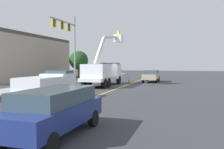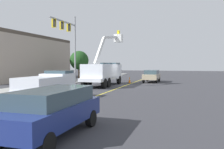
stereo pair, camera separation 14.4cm
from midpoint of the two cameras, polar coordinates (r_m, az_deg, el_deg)
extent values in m
plane|color=#38383D|center=(27.77, 3.25, -2.70)|extent=(120.00, 120.00, 0.00)
cube|color=#9E9E99|center=(31.06, -12.54, -2.08)|extent=(60.09, 5.57, 0.12)
cube|color=yellow|center=(27.77, 3.25, -2.70)|extent=(49.98, 1.81, 0.01)
cube|color=white|center=(27.59, -2.05, -0.86)|extent=(8.28, 2.77, 0.36)
cube|color=white|center=(30.04, -0.39, 0.90)|extent=(2.70, 2.44, 1.60)
cube|color=#384C56|center=(30.22, -0.27, 2.24)|extent=(1.87, 2.16, 0.64)
cube|color=white|center=(26.63, -2.76, 0.56)|extent=(5.33, 2.67, 1.80)
cube|color=white|center=(25.76, -2.82, 5.80)|extent=(1.58, 0.98, 2.99)
cube|color=white|center=(27.25, 0.02, 8.93)|extent=(2.30, 1.35, 0.54)
cube|color=white|center=(28.14, 1.69, 8.69)|extent=(0.90, 0.90, 0.90)
cube|color=yellow|center=(28.21, 1.69, 9.90)|extent=(0.36, 0.24, 0.60)
cylinder|color=black|center=(30.69, -2.25, -1.21)|extent=(1.05, 0.37, 1.04)
cylinder|color=black|center=(30.01, 1.80, -1.30)|extent=(1.05, 0.37, 1.04)
cylinder|color=black|center=(26.65, -5.39, -1.81)|extent=(1.05, 0.37, 1.04)
cylinder|color=black|center=(25.87, -0.79, -1.94)|extent=(1.05, 0.37, 1.04)
cylinder|color=black|center=(25.45, -6.54, -2.03)|extent=(1.05, 0.37, 1.04)
cylinder|color=black|center=(24.63, -1.74, -2.17)|extent=(1.05, 0.37, 1.04)
cube|color=white|center=(17.34, -14.70, -3.54)|extent=(5.67, 2.28, 0.30)
cube|color=white|center=(18.34, -12.67, -1.46)|extent=(2.08, 2.00, 1.10)
cube|color=#384C56|center=(18.48, -12.38, 0.07)|extent=(1.40, 1.81, 0.56)
cube|color=white|center=(16.46, -16.58, -2.49)|extent=(3.43, 2.21, 1.10)
cylinder|color=black|center=(19.43, -14.15, -3.85)|extent=(0.85, 0.33, 0.84)
cylinder|color=black|center=(18.51, -9.15, -4.12)|extent=(0.85, 0.33, 0.84)
cylinder|color=black|center=(16.42, -20.94, -5.13)|extent=(0.85, 0.33, 0.84)
cylinder|color=black|center=(15.33, -15.37, -5.60)|extent=(0.85, 0.33, 0.84)
cube|color=tan|center=(33.44, 9.63, -0.47)|extent=(4.86, 2.06, 0.70)
cube|color=#384C56|center=(33.56, 9.67, 0.57)|extent=(3.51, 1.78, 0.60)
cylinder|color=black|center=(31.74, 10.76, -1.46)|extent=(0.69, 0.26, 0.68)
cylinder|color=black|center=(31.98, 7.71, -1.40)|extent=(0.69, 0.26, 0.68)
cylinder|color=black|center=(34.98, 11.38, -1.08)|extent=(0.69, 0.26, 0.68)
cylinder|color=black|center=(35.20, 8.61, -1.04)|extent=(0.69, 0.26, 0.68)
cube|color=navy|center=(8.82, -13.94, -9.25)|extent=(4.86, 2.06, 0.70)
cube|color=#384C56|center=(8.85, -13.48, -5.27)|extent=(3.51, 1.78, 0.60)
cylinder|color=black|center=(7.16, -14.89, -15.81)|extent=(0.69, 0.26, 0.68)
cylinder|color=black|center=(9.97, -4.65, -10.44)|extent=(0.69, 0.26, 0.68)
cylinder|color=black|center=(10.72, -13.28, -9.58)|extent=(0.69, 0.26, 0.68)
cube|color=black|center=(14.30, -13.07, -7.79)|extent=(0.40, 0.40, 0.04)
cone|color=orange|center=(14.23, -13.09, -6.18)|extent=(0.32, 0.32, 0.77)
cylinder|color=white|center=(14.22, -13.09, -5.87)|extent=(0.20, 0.20, 0.08)
cube|color=black|center=(31.40, 4.36, -2.05)|extent=(0.40, 0.40, 0.04)
cone|color=orange|center=(31.36, 4.36, -1.27)|extent=(0.32, 0.32, 0.81)
cylinder|color=white|center=(31.36, 4.36, -1.12)|extent=(0.20, 0.20, 0.08)
cylinder|color=gray|center=(32.91, -8.75, 5.91)|extent=(0.22, 0.22, 8.95)
cube|color=gray|center=(30.52, -11.44, 12.36)|extent=(6.26, 0.37, 0.16)
cube|color=gold|center=(31.60, -10.24, 11.03)|extent=(0.14, 0.56, 1.00)
cube|color=black|center=(31.56, -10.07, 11.04)|extent=(0.21, 0.33, 0.84)
cube|color=gold|center=(30.05, -11.85, 11.45)|extent=(0.14, 0.56, 1.00)
cube|color=black|center=(30.00, -11.68, 11.46)|extent=(0.21, 0.33, 0.84)
cube|color=gold|center=(28.52, -13.64, 11.91)|extent=(0.14, 0.56, 1.00)
cube|color=black|center=(28.47, -13.47, 11.93)|extent=(0.21, 0.33, 0.84)
cube|color=#A89989|center=(40.74, -20.68, 3.40)|extent=(19.05, 7.95, 6.48)
cube|color=#4C4238|center=(40.94, -20.76, 8.29)|extent=(19.05, 7.95, 0.50)
cylinder|color=brown|center=(38.54, -7.77, 0.30)|extent=(0.32, 0.32, 2.04)
sphere|color=#1E471C|center=(38.51, -7.79, 3.39)|extent=(3.04, 3.04, 3.04)
camera|label=1|loc=(0.07, -89.84, 0.01)|focal=38.06mm
camera|label=2|loc=(0.07, 90.16, -0.01)|focal=38.06mm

